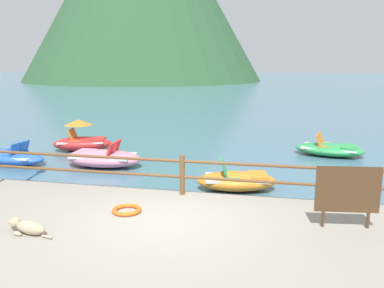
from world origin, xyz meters
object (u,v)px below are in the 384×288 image
Objects in this scene: sign_board at (348,190)px; life_ring at (127,210)px; pedal_boat_2 at (103,158)px; pedal_boat_4 at (11,157)px; pedal_boat_3 at (237,180)px; dog_resting at (28,227)px; pedal_boat_1 at (82,140)px; pedal_boat_0 at (330,149)px.

sign_board reaches higher than life_ring.
pedal_boat_2 reaches higher than pedal_boat_4.
pedal_boat_3 is (4.66, -1.60, -0.03)m from pedal_boat_2.
life_ring is at bearing -60.70° from pedal_boat_2.
dog_resting is 0.42× the size of pedal_boat_1.
sign_board is at bearing -33.74° from pedal_boat_2.
dog_resting is 8.87m from pedal_boat_1.
life_ring is (1.38, 1.36, -0.08)m from dog_resting.
dog_resting is at bearing -51.71° from pedal_boat_4.
pedal_boat_3 is 8.03m from pedal_boat_4.
pedal_boat_3 reaches higher than dog_resting.
dog_resting is 5.66m from pedal_boat_3.
pedal_boat_3 is at bearing -18.92° from pedal_boat_2.
sign_board reaches higher than pedal_boat_0.
dog_resting is 1.94m from life_ring.
pedal_boat_0 is at bearing 58.11° from pedal_boat_3.
dog_resting is 7.38m from pedal_boat_4.
dog_resting is 6.28m from pedal_boat_2.
sign_board reaches higher than pedal_boat_2.
pedal_boat_4 is (-1.40, -2.50, -0.16)m from pedal_boat_1.
sign_board is 8.46m from pedal_boat_2.
dog_resting is 0.39× the size of pedal_boat_4.
pedal_boat_1 is (-4.55, 6.92, -0.04)m from life_ring.
sign_board is 0.45× the size of pedal_boat_2.
sign_board is at bearing -37.54° from pedal_boat_1.
pedal_boat_4 is (-4.57, 5.79, -0.28)m from dog_resting.
pedal_boat_0 is 1.05× the size of pedal_boat_2.
sign_board is 4.37m from life_ring.
pedal_boat_4 is at bearing 157.18° from sign_board.
pedal_boat_0 reaches higher than dog_resting.
pedal_boat_0 is 9.65m from pedal_boat_1.
pedal_boat_0 is (5.03, 8.08, -0.20)m from life_ring.
dog_resting reaches higher than life_ring.
dog_resting is at bearing -126.50° from pedal_boat_3.
pedal_boat_1 is at bearing 110.96° from dog_resting.
pedal_boat_1 is 1.07× the size of pedal_boat_3.
pedal_boat_3 reaches higher than pedal_boat_4.
pedal_boat_1 is 2.87m from pedal_boat_4.
dog_resting is (-5.70, -1.47, -0.61)m from sign_board.
pedal_boat_3 is at bearing 58.07° from life_ring.
life_ring is 3.75m from pedal_boat_3.
pedal_boat_0 is (6.41, 9.44, -0.28)m from dog_resting.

